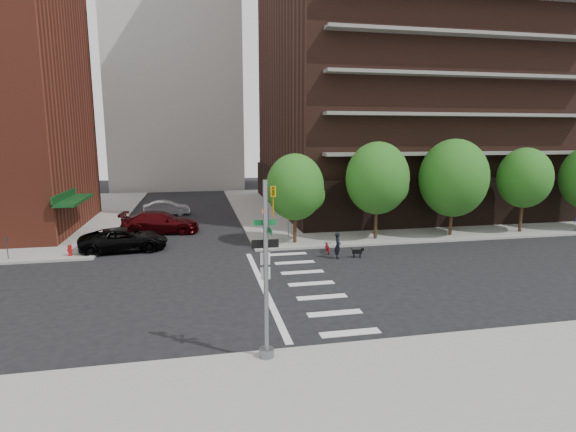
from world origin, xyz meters
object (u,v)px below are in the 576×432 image
at_px(parked_car_maroon, 160,222).
at_px(parked_car_black, 124,239).
at_px(parked_car_silver, 167,208).
at_px(traffic_signal, 267,285).
at_px(dog_walker, 338,246).
at_px(fire_hydrant, 70,249).
at_px(scooter, 327,247).

bearing_deg(parked_car_maroon, parked_car_black, 164.55).
distance_m(parked_car_maroon, parked_car_silver, 8.16).
distance_m(traffic_signal, dog_walker, 13.54).
xyz_separation_m(traffic_signal, parked_car_black, (-6.98, 16.49, -1.93)).
distance_m(fire_hydrant, scooter, 16.22).
bearing_deg(scooter, parked_car_maroon, 151.81).
relative_size(parked_car_black, parked_car_silver, 1.29).
bearing_deg(scooter, fire_hydrant, -178.01).
bearing_deg(scooter, dog_walker, -73.15).
relative_size(traffic_signal, dog_walker, 3.65).
bearing_deg(traffic_signal, dog_walker, 62.10).
relative_size(fire_hydrant, parked_car_silver, 0.17).
xyz_separation_m(traffic_signal, fire_hydrant, (-10.03, 15.29, -2.15)).
xyz_separation_m(traffic_signal, parked_car_silver, (-5.03, 29.90, -1.99)).
height_order(traffic_signal, parked_car_black, traffic_signal).
bearing_deg(parked_car_black, traffic_signal, -162.96).
distance_m(parked_car_black, scooter, 13.43).
bearing_deg(parked_car_maroon, fire_hydrant, 147.16).
height_order(fire_hydrant, dog_walker, dog_walker).
bearing_deg(fire_hydrant, parked_car_silver, 71.10).
relative_size(parked_car_maroon, dog_walker, 3.60).
height_order(parked_car_silver, scooter, parked_car_silver).
distance_m(traffic_signal, parked_car_maroon, 22.39).
xyz_separation_m(parked_car_maroon, dog_walker, (11.31, -9.88, -0.04)).
height_order(parked_car_black, scooter, parked_car_black).
bearing_deg(parked_car_silver, parked_car_black, 167.76).
xyz_separation_m(fire_hydrant, parked_car_black, (3.05, 1.20, 0.22)).
height_order(fire_hydrant, parked_car_black, parked_car_black).
bearing_deg(parked_car_maroon, dog_walker, -126.17).
relative_size(parked_car_silver, dog_walker, 2.63).
bearing_deg(dog_walker, traffic_signal, 165.66).
height_order(fire_hydrant, parked_car_maroon, parked_car_maroon).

